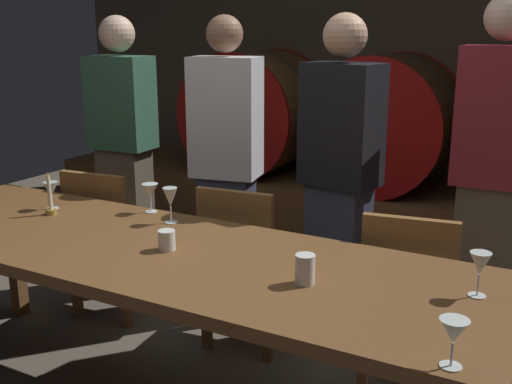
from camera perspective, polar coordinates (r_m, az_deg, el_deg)
back_wall at (r=5.17m, az=14.44°, el=12.80°), size 6.41×0.24×2.97m
barrel_shelf at (r=4.85m, az=11.85°, el=-2.22°), size 5.77×0.90×0.47m
wine_barrel_left at (r=5.11m, az=0.02°, el=7.37°), size 1.00×0.85×1.00m
wine_barrel_center at (r=4.69m, az=12.03°, el=6.35°), size 1.00×0.85×1.00m
dining_table at (r=2.59m, az=-9.10°, el=-6.37°), size 2.81×0.87×0.77m
chair_left at (r=3.63m, az=-13.57°, el=-4.00°), size 0.44×0.44×0.88m
chair_center at (r=3.18m, az=-1.16°, el=-6.27°), size 0.44×0.44×0.88m
chair_right at (r=2.86m, az=13.92°, el=-9.24°), size 0.46×0.46×0.88m
guest_far_left at (r=3.95m, az=-12.16°, el=3.59°), size 0.40×0.26×1.71m
guest_center_left at (r=3.54m, az=-2.77°, el=2.51°), size 0.42×0.31×1.71m
guest_center_right at (r=3.20m, az=7.76°, el=1.12°), size 0.42×0.30×1.71m
guest_far_right at (r=3.27m, az=20.99°, el=1.42°), size 0.39×0.25×1.80m
candle_center at (r=3.11m, az=-18.50°, el=-0.95°), size 0.05×0.05×0.21m
wine_glass_left at (r=3.20m, az=-18.44°, el=0.22°), size 0.07×0.07×0.14m
wine_glass_center_left at (r=3.02m, az=-9.76°, el=0.06°), size 0.08×0.08×0.14m
wine_glass_center_right at (r=2.84m, az=-7.94°, el=-0.57°), size 0.07×0.07×0.17m
wine_glass_right at (r=2.18m, az=20.00°, el=-6.36°), size 0.07×0.07×0.16m
wine_glass_far_right at (r=1.73m, az=17.82°, el=-12.27°), size 0.08×0.08×0.14m
cup_left at (r=2.52m, az=-8.25°, el=-4.43°), size 0.07×0.07×0.08m
cup_right at (r=2.18m, az=4.55°, el=-7.14°), size 0.07×0.07×0.11m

